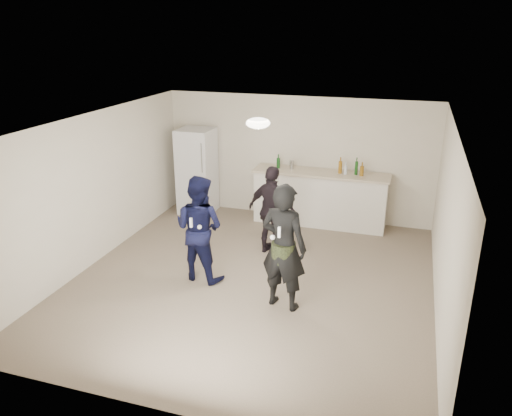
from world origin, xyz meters
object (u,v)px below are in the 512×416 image
(shaker, at_px, (292,165))
(spectator, at_px, (272,211))
(counter, at_px, (320,199))
(woman, at_px, (284,247))
(fridge, at_px, (197,171))
(man, at_px, (199,228))

(shaker, height_order, spectator, spectator)
(counter, distance_m, woman, 3.28)
(fridge, height_order, man, fridge)
(counter, relative_size, woman, 1.41)
(counter, xyz_separation_m, shaker, (-0.61, 0.05, 0.65))
(counter, distance_m, man, 3.15)
(man, distance_m, woman, 1.53)
(fridge, bearing_deg, shaker, 3.50)
(man, height_order, woman, woman)
(shaker, xyz_separation_m, spectator, (0.07, -1.64, -0.39))
(spectator, bearing_deg, woman, 124.90)
(counter, bearing_deg, shaker, 174.97)
(woman, bearing_deg, shaker, -66.28)
(counter, height_order, man, man)
(counter, bearing_deg, woman, -88.43)
(fridge, distance_m, shaker, 2.04)
(man, relative_size, woman, 0.92)
(woman, bearing_deg, fridge, -37.75)
(woman, bearing_deg, counter, -76.56)
(man, bearing_deg, fridge, -55.78)
(counter, distance_m, spectator, 1.70)
(shaker, bearing_deg, woman, -78.15)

